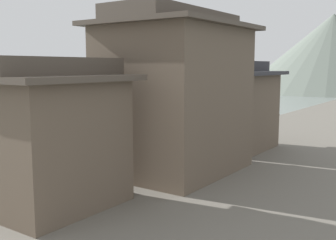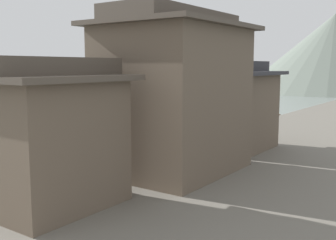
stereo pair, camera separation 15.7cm
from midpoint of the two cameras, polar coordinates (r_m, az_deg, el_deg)
The scene contains 12 objects.
boat_moored_nearest at distance 59.70m, azimuth 12.55°, elevation 1.44°, with size 4.22×5.11×0.73m.
boat_moored_second at distance 38.67m, azimuth -0.56°, elevation -1.78°, with size 4.67×2.90×0.40m.
boat_moored_third at distance 50.58m, azimuth 14.01°, elevation 0.39°, with size 1.30×4.55×0.83m.
boat_moored_far at distance 28.91m, azimuth -5.53°, elevation -4.98°, with size 1.53×4.96×0.45m.
boat_midriver_drifting at distance 54.51m, azimuth 2.94°, elevation 1.05°, with size 4.52×1.27×0.70m.
boat_midriver_upstream at distance 46.29m, azimuth 10.40°, elevation -0.32°, with size 0.85×5.19×0.51m.
house_waterfront_nearest at distance 17.39m, azimuth -15.89°, elevation -1.95°, with size 5.42×6.05×6.14m.
house_waterfront_second at distance 22.38m, azimuth 1.04°, elevation 3.69°, with size 7.11×8.32×8.74m.
house_waterfront_tall at distance 29.13m, azimuth 8.74°, elevation 1.96°, with size 6.34×6.49×6.14m.
mooring_post_dock_near at distance 21.58m, azimuth -16.53°, elevation -7.08°, with size 0.20×0.20×0.93m, color #473828.
mooring_post_dock_mid at distance 29.42m, azimuth 0.46°, elevation -2.94°, with size 0.20×0.20×0.89m, color #473828.
hill_far_centre at distance 112.50m, azimuth 22.15°, elevation 8.68°, with size 46.04×46.04×19.41m, color slate.
Camera 2 is at (23.10, -8.92, 6.40)m, focal length 43.65 mm.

